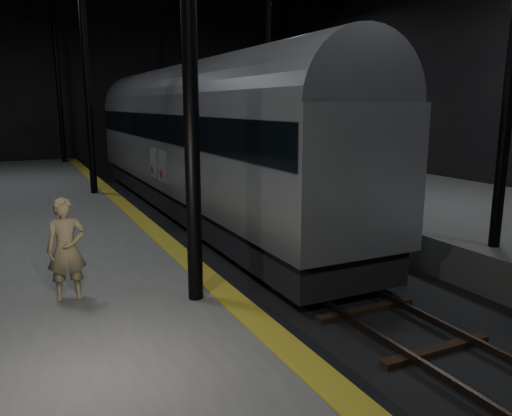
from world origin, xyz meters
TOP-DOWN VIEW (x-y plane):
  - ground at (0.00, 0.00)m, footprint 44.00×44.00m
  - platform_right at (7.50, 0.00)m, footprint 9.00×43.80m
  - tactile_strip at (-3.25, 0.00)m, footprint 0.50×43.80m
  - track at (0.00, 0.00)m, footprint 2.40×43.00m
  - train at (-0.00, 7.02)m, footprint 3.26×21.80m
  - woman at (-5.81, -3.04)m, footprint 0.69×0.48m

SIDE VIEW (x-z plane):
  - ground at x=0.00m, z-range 0.00..0.00m
  - track at x=0.00m, z-range -0.05..0.19m
  - platform_right at x=7.50m, z-range 0.00..1.00m
  - tactile_strip at x=-3.25m, z-range 1.00..1.01m
  - woman at x=-5.81m, z-range 1.00..2.80m
  - train at x=0.00m, z-range 0.34..6.16m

